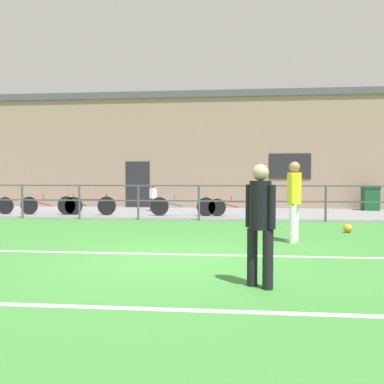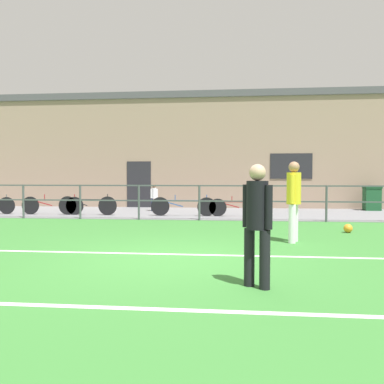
{
  "view_description": "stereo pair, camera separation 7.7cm",
  "coord_description": "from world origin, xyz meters",
  "px_view_note": "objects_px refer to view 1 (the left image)",
  "views": [
    {
      "loc": [
        1.06,
        -7.0,
        1.44
      ],
      "look_at": [
        -0.0,
        3.76,
        1.01
      ],
      "focal_mm": 37.79,
      "sensor_mm": 36.0,
      "label": 1
    },
    {
      "loc": [
        1.13,
        -6.99,
        1.44
      ],
      "look_at": [
        -0.0,
        3.76,
        1.01
      ],
      "focal_mm": 37.79,
      "sensor_mm": 36.0,
      "label": 2
    }
  ],
  "objects_px": {
    "bicycle_parked_1": "(182,206)",
    "trash_bin_0": "(370,198)",
    "spectator_child": "(153,196)",
    "bicycle_parked_0": "(239,207)",
    "bicycle_parked_3": "(51,205)",
    "player_goalkeeper": "(260,218)",
    "player_striker": "(294,197)",
    "soccer_ball_spare": "(348,228)",
    "bicycle_parked_2": "(86,205)"
  },
  "relations": [
    {
      "from": "soccer_ball_spare",
      "to": "spectator_child",
      "type": "bearing_deg",
      "value": 137.97
    },
    {
      "from": "player_goalkeeper",
      "to": "bicycle_parked_1",
      "type": "bearing_deg",
      "value": -40.19
    },
    {
      "from": "bicycle_parked_0",
      "to": "bicycle_parked_1",
      "type": "relative_size",
      "value": 0.92
    },
    {
      "from": "spectator_child",
      "to": "bicycle_parked_3",
      "type": "distance_m",
      "value": 3.93
    },
    {
      "from": "bicycle_parked_1",
      "to": "trash_bin_0",
      "type": "relative_size",
      "value": 2.39
    },
    {
      "from": "bicycle_parked_2",
      "to": "bicycle_parked_0",
      "type": "bearing_deg",
      "value": -0.0
    },
    {
      "from": "player_striker",
      "to": "bicycle_parked_0",
      "type": "relative_size",
      "value": 0.82
    },
    {
      "from": "player_goalkeeper",
      "to": "soccer_ball_spare",
      "type": "distance_m",
      "value": 5.99
    },
    {
      "from": "bicycle_parked_3",
      "to": "soccer_ball_spare",
      "type": "bearing_deg",
      "value": -20.78
    },
    {
      "from": "bicycle_parked_3",
      "to": "player_goalkeeper",
      "type": "bearing_deg",
      "value": -52.15
    },
    {
      "from": "trash_bin_0",
      "to": "spectator_child",
      "type": "bearing_deg",
      "value": -172.13
    },
    {
      "from": "bicycle_parked_0",
      "to": "bicycle_parked_2",
      "type": "xyz_separation_m",
      "value": [
        -5.51,
        0.0,
        0.03
      ]
    },
    {
      "from": "bicycle_parked_3",
      "to": "trash_bin_0",
      "type": "xyz_separation_m",
      "value": [
        12.32,
        3.12,
        0.15
      ]
    },
    {
      "from": "bicycle_parked_0",
      "to": "bicycle_parked_2",
      "type": "distance_m",
      "value": 5.51
    },
    {
      "from": "player_goalkeeper",
      "to": "bicycle_parked_3",
      "type": "height_order",
      "value": "player_goalkeeper"
    },
    {
      "from": "soccer_ball_spare",
      "to": "player_goalkeeper",
      "type": "bearing_deg",
      "value": -115.81
    },
    {
      "from": "trash_bin_0",
      "to": "player_striker",
      "type": "bearing_deg",
      "value": -117.48
    },
    {
      "from": "spectator_child",
      "to": "bicycle_parked_0",
      "type": "distance_m",
      "value": 3.91
    },
    {
      "from": "bicycle_parked_0",
      "to": "trash_bin_0",
      "type": "relative_size",
      "value": 2.19
    },
    {
      "from": "player_striker",
      "to": "bicycle_parked_1",
      "type": "bearing_deg",
      "value": -130.15
    },
    {
      "from": "player_goalkeeper",
      "to": "bicycle_parked_2",
      "type": "height_order",
      "value": "player_goalkeeper"
    },
    {
      "from": "bicycle_parked_3",
      "to": "trash_bin_0",
      "type": "bearing_deg",
      "value": 14.21
    },
    {
      "from": "soccer_ball_spare",
      "to": "bicycle_parked_3",
      "type": "relative_size",
      "value": 0.09
    },
    {
      "from": "player_goalkeeper",
      "to": "soccer_ball_spare",
      "type": "xyz_separation_m",
      "value": [
        2.58,
        5.34,
        -0.79
      ]
    },
    {
      "from": "player_goalkeeper",
      "to": "trash_bin_0",
      "type": "distance_m",
      "value": 13.22
    },
    {
      "from": "player_goalkeeper",
      "to": "bicycle_parked_2",
      "type": "distance_m",
      "value": 10.6
    },
    {
      "from": "bicycle_parked_0",
      "to": "bicycle_parked_1",
      "type": "bearing_deg",
      "value": 180.0
    },
    {
      "from": "spectator_child",
      "to": "bicycle_parked_1",
      "type": "relative_size",
      "value": 0.46
    },
    {
      "from": "soccer_ball_spare",
      "to": "trash_bin_0",
      "type": "bearing_deg",
      "value": 67.69
    },
    {
      "from": "soccer_ball_spare",
      "to": "trash_bin_0",
      "type": "xyz_separation_m",
      "value": [
        2.77,
        6.74,
        0.4
      ]
    },
    {
      "from": "bicycle_parked_3",
      "to": "spectator_child",
      "type": "bearing_deg",
      "value": 28.85
    },
    {
      "from": "bicycle_parked_0",
      "to": "bicycle_parked_3",
      "type": "height_order",
      "value": "bicycle_parked_3"
    },
    {
      "from": "spectator_child",
      "to": "trash_bin_0",
      "type": "bearing_deg",
      "value": 176.66
    },
    {
      "from": "player_goalkeeper",
      "to": "bicycle_parked_0",
      "type": "height_order",
      "value": "player_goalkeeper"
    },
    {
      "from": "player_goalkeeper",
      "to": "bicycle_parked_3",
      "type": "xyz_separation_m",
      "value": [
        -6.97,
        8.97,
        -0.54
      ]
    },
    {
      "from": "bicycle_parked_0",
      "to": "bicycle_parked_3",
      "type": "xyz_separation_m",
      "value": [
        -6.85,
        0.0,
        0.02
      ]
    },
    {
      "from": "player_goalkeeper",
      "to": "bicycle_parked_2",
      "type": "bearing_deg",
      "value": -21.31
    },
    {
      "from": "bicycle_parked_0",
      "to": "bicycle_parked_2",
      "type": "bearing_deg",
      "value": 180.0
    },
    {
      "from": "player_goalkeeper",
      "to": "player_striker",
      "type": "height_order",
      "value": "player_striker"
    },
    {
      "from": "bicycle_parked_3",
      "to": "player_striker",
      "type": "bearing_deg",
      "value": -33.55
    },
    {
      "from": "player_striker",
      "to": "bicycle_parked_1",
      "type": "height_order",
      "value": "player_striker"
    },
    {
      "from": "player_striker",
      "to": "bicycle_parked_2",
      "type": "xyz_separation_m",
      "value": [
        -6.61,
        5.27,
        -0.62
      ]
    },
    {
      "from": "player_goalkeeper",
      "to": "bicycle_parked_0",
      "type": "xyz_separation_m",
      "value": [
        -0.12,
        8.97,
        -0.56
      ]
    },
    {
      "from": "bicycle_parked_1",
      "to": "trash_bin_0",
      "type": "xyz_separation_m",
      "value": [
        7.46,
        3.12,
        0.15
      ]
    },
    {
      "from": "player_striker",
      "to": "bicycle_parked_1",
      "type": "xyz_separation_m",
      "value": [
        -3.09,
        5.27,
        -0.63
      ]
    },
    {
      "from": "spectator_child",
      "to": "trash_bin_0",
      "type": "xyz_separation_m",
      "value": [
        8.89,
        1.23,
        -0.12
      ]
    },
    {
      "from": "bicycle_parked_2",
      "to": "bicycle_parked_3",
      "type": "xyz_separation_m",
      "value": [
        -1.34,
        0.0,
        -0.01
      ]
    },
    {
      "from": "bicycle_parked_3",
      "to": "trash_bin_0",
      "type": "relative_size",
      "value": 2.41
    },
    {
      "from": "bicycle_parked_0",
      "to": "player_goalkeeper",
      "type": "bearing_deg",
      "value": -89.22
    },
    {
      "from": "soccer_ball_spare",
      "to": "trash_bin_0",
      "type": "distance_m",
      "value": 7.3
    }
  ]
}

